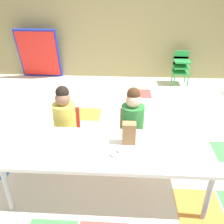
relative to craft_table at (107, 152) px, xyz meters
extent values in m
cube|color=silver|center=(-0.01, 0.75, -0.51)|extent=(5.72, 5.60, 0.02)
cube|color=#478C51|center=(1.34, 0.75, -0.50)|extent=(0.43, 0.43, 0.00)
cube|color=#B24C47|center=(0.44, 2.55, -0.50)|extent=(0.43, 0.43, 0.00)
cube|color=orange|center=(0.89, -0.15, -0.50)|extent=(0.43, 0.43, 0.00)
cube|color=#336BB2|center=(-0.91, 0.75, -0.50)|extent=(0.43, 0.43, 0.00)
cube|color=orange|center=(-0.46, 1.65, -0.50)|extent=(0.43, 0.43, 0.00)
cube|color=tan|center=(-0.01, 3.54, 0.87)|extent=(5.72, 0.10, 2.75)
cube|color=white|center=(0.00, 0.00, 0.03)|extent=(1.96, 0.69, 0.04)
cylinder|color=#B2B2B7|center=(-0.90, -0.28, -0.25)|extent=(0.05, 0.05, 0.51)
cylinder|color=#B2B2B7|center=(0.90, -0.28, -0.25)|extent=(0.05, 0.05, 0.51)
cylinder|color=#B2B2B7|center=(-0.90, 0.28, -0.25)|extent=(0.05, 0.05, 0.51)
cylinder|color=#B2B2B7|center=(0.90, 0.28, -0.25)|extent=(0.05, 0.05, 0.51)
cube|color=red|center=(-0.54, 0.56, -0.20)|extent=(0.32, 0.30, 0.03)
cube|color=red|center=(-0.54, 0.71, -0.05)|extent=(0.29, 0.02, 0.30)
cylinder|color=#D8C64C|center=(-0.54, 0.56, 0.02)|extent=(0.28, 0.28, 0.38)
sphere|color=#8C664C|center=(-0.54, 0.56, 0.28)|extent=(0.17, 0.17, 0.17)
sphere|color=black|center=(-0.54, 0.57, 0.35)|extent=(0.15, 0.15, 0.15)
cylinder|color=red|center=(-0.68, 0.43, -0.35)|extent=(0.02, 0.02, 0.28)
cylinder|color=red|center=(-0.40, 0.43, -0.35)|extent=(0.02, 0.02, 0.28)
cylinder|color=red|center=(-0.68, 0.69, -0.35)|extent=(0.02, 0.02, 0.28)
cylinder|color=red|center=(-0.40, 0.69, -0.35)|extent=(0.02, 0.02, 0.28)
cube|color=red|center=(0.25, 0.56, -0.20)|extent=(0.32, 0.30, 0.03)
cube|color=red|center=(0.25, 0.71, -0.05)|extent=(0.29, 0.02, 0.30)
cylinder|color=#2D7A38|center=(0.25, 0.56, 0.02)|extent=(0.29, 0.29, 0.38)
sphere|color=beige|center=(0.25, 0.56, 0.28)|extent=(0.17, 0.17, 0.17)
sphere|color=#472D19|center=(0.25, 0.57, 0.35)|extent=(0.15, 0.15, 0.15)
cylinder|color=red|center=(0.11, 0.43, -0.35)|extent=(0.02, 0.02, 0.28)
cylinder|color=red|center=(0.39, 0.43, -0.35)|extent=(0.02, 0.02, 0.28)
cylinder|color=red|center=(0.11, 0.69, -0.35)|extent=(0.02, 0.02, 0.28)
cylinder|color=red|center=(0.39, 0.69, -0.35)|extent=(0.02, 0.02, 0.28)
cube|color=green|center=(1.30, 3.10, -0.24)|extent=(0.32, 0.30, 0.03)
cube|color=green|center=(1.30, 3.24, -0.15)|extent=(0.30, 0.02, 0.18)
cube|color=green|center=(1.30, 3.10, -0.12)|extent=(0.32, 0.30, 0.03)
cube|color=green|center=(1.30, 3.24, -0.03)|extent=(0.30, 0.02, 0.18)
cube|color=green|center=(1.30, 3.10, 0.00)|extent=(0.32, 0.30, 0.03)
cube|color=green|center=(1.30, 3.24, 0.09)|extent=(0.30, 0.02, 0.18)
cylinder|color=green|center=(1.16, 2.97, -0.37)|extent=(0.02, 0.02, 0.26)
cylinder|color=green|center=(1.44, 2.97, -0.37)|extent=(0.02, 0.02, 0.26)
cylinder|color=green|center=(1.16, 3.23, -0.37)|extent=(0.02, 0.02, 0.26)
cylinder|color=green|center=(1.44, 3.23, -0.37)|extent=(0.02, 0.02, 0.26)
cube|color=#1E33BF|center=(-1.75, 3.36, 0.04)|extent=(0.90, 0.28, 1.09)
cube|color=red|center=(-1.75, 3.32, 0.04)|extent=(0.83, 0.23, 0.99)
cube|color=#9E754C|center=(0.20, 0.09, 0.15)|extent=(0.13, 0.09, 0.22)
cylinder|color=white|center=(0.08, -0.10, 0.05)|extent=(0.18, 0.18, 0.01)
torus|color=white|center=(0.08, -0.10, 0.07)|extent=(0.11, 0.11, 0.03)
camera|label=1|loc=(0.15, -1.87, 1.42)|focal=39.25mm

